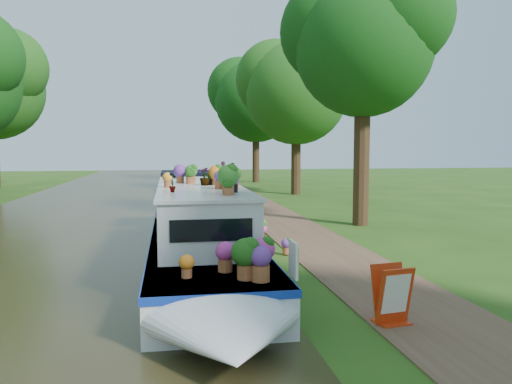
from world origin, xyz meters
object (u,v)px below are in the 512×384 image
object	(u,v)px
plant_boat	(199,228)
pedestrian_dark	(233,173)
sandwich_board	(392,297)
pedestrian_pink	(223,174)
second_boat	(187,182)

from	to	relation	value
plant_boat	pedestrian_dark	xyz separation A→B (m)	(4.15, 26.20, -0.02)
plant_boat	pedestrian_dark	world-z (taller)	plant_boat
sandwich_board	pedestrian_dark	world-z (taller)	pedestrian_dark
pedestrian_dark	plant_boat	bearing A→B (deg)	-110.95
pedestrian_pink	second_boat	bearing A→B (deg)	-123.48
second_boat	pedestrian_dark	bearing A→B (deg)	70.82
second_boat	pedestrian_pink	distance (m)	3.46
second_boat	pedestrian_pink	size ratio (longest dim) A/B	3.88
second_boat	sandwich_board	xyz separation A→B (m)	(2.24, -25.74, -0.08)
sandwich_board	pedestrian_pink	world-z (taller)	pedestrian_pink
sandwich_board	pedestrian_dark	bearing A→B (deg)	78.36
sandwich_board	pedestrian_pink	bearing A→B (deg)	80.28
plant_boat	sandwich_board	bearing A→B (deg)	-60.07
pedestrian_dark	pedestrian_pink	bearing A→B (deg)	-122.22
plant_boat	pedestrian_dark	size ratio (longest dim) A/B	8.42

